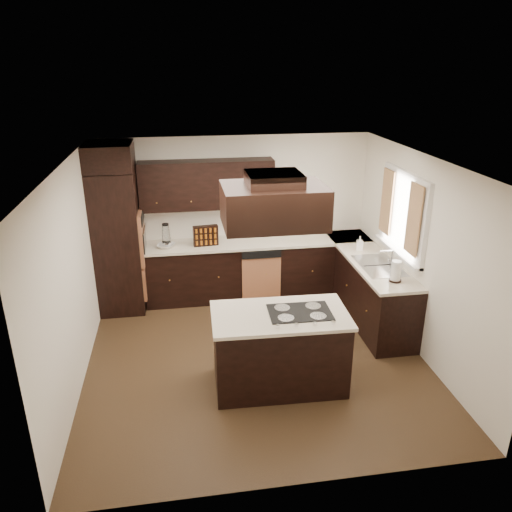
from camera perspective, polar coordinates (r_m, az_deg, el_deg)
name	(u,v)px	position (r m, az deg, el deg)	size (l,w,h in m)	color
floor	(256,357)	(6.54, -0.04, -11.50)	(4.20, 4.20, 0.02)	brown
ceiling	(256,162)	(5.57, -0.04, 10.75)	(4.20, 4.20, 0.02)	white
wall_back	(235,216)	(7.91, -2.45, 4.63)	(4.20, 0.02, 2.50)	white
wall_front	(297,368)	(4.12, 4.70, -12.65)	(4.20, 0.02, 2.50)	white
wall_left	(71,279)	(6.01, -20.35, -2.43)	(0.02, 4.20, 2.50)	white
wall_right	(422,257)	(6.59, 18.41, -0.08)	(0.02, 4.20, 2.50)	white
oven_column	(118,242)	(7.59, -15.48, 1.59)	(0.65, 0.75, 2.12)	black
wall_oven_face	(142,237)	(7.54, -12.89, 2.18)	(0.05, 0.62, 0.78)	#C2774E
base_cabinets_back	(240,270)	(7.90, -1.84, -1.64)	(2.93, 0.60, 0.88)	black
base_cabinets_right	(367,287)	(7.52, 12.55, -3.44)	(0.60, 2.40, 0.88)	black
countertop_back	(240,243)	(7.72, -1.87, 1.46)	(2.93, 0.63, 0.04)	beige
countertop_right	(368,258)	(7.34, 12.73, -0.19)	(0.63, 2.40, 0.04)	beige
upper_cabinets	(207,185)	(7.55, -5.63, 8.13)	(2.00, 0.34, 0.72)	black
dishwasher_front	(261,279)	(7.69, 0.61, -2.66)	(0.60, 0.05, 0.72)	#C2774E
window_frame	(403,214)	(6.91, 16.49, 4.66)	(0.06, 1.32, 1.12)	white
window_pane	(405,214)	(6.92, 16.70, 4.67)	(0.00, 1.20, 1.00)	white
curtain_left	(414,220)	(6.51, 17.58, 3.98)	(0.02, 0.34, 0.90)	beige
curtain_right	(387,202)	(7.23, 14.72, 6.01)	(0.02, 0.34, 0.90)	beige
sink_rim	(379,265)	(7.03, 13.87, -1.05)	(0.52, 0.84, 0.01)	silver
island	(279,351)	(5.83, 2.69, -10.77)	(1.47, 0.80, 0.88)	black
island_top	(280,315)	(5.60, 2.77, -6.80)	(1.53, 0.86, 0.04)	beige
cooktop	(300,312)	(5.62, 5.03, -6.41)	(0.70, 0.46, 0.01)	black
range_hood	(274,205)	(5.14, 2.03, 5.79)	(1.05, 0.72, 0.42)	black
hood_duct	(274,179)	(5.07, 2.07, 8.78)	(0.55, 0.50, 0.13)	black
blender_base	(167,245)	(7.57, -10.17, 1.26)	(0.15, 0.15, 0.10)	silver
blender_pitcher	(166,234)	(7.51, -10.26, 2.54)	(0.13, 0.13, 0.26)	silver
spice_rack	(206,236)	(7.56, -5.77, 2.33)	(0.37, 0.09, 0.31)	black
mixing_bowl	(166,246)	(7.59, -10.24, 1.16)	(0.25, 0.25, 0.06)	white
soap_bottle	(360,243)	(7.52, 11.78, 1.45)	(0.09, 0.10, 0.21)	white
paper_towel	(396,271)	(6.55, 15.71, -1.69)	(0.13, 0.13, 0.28)	white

